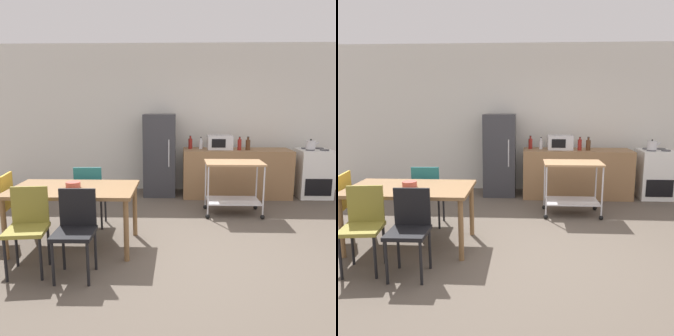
{
  "view_description": "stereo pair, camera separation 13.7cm",
  "coord_description": "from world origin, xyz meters",
  "views": [
    {
      "loc": [
        -0.19,
        -3.93,
        1.76
      ],
      "look_at": [
        -0.35,
        1.2,
        0.8
      ],
      "focal_mm": 37.39,
      "sensor_mm": 36.0,
      "label": 1
    },
    {
      "loc": [
        -0.06,
        -3.93,
        1.76
      ],
      "look_at": [
        -0.35,
        1.2,
        0.8
      ],
      "focal_mm": 37.39,
      "sensor_mm": 36.0,
      "label": 2
    }
  ],
  "objects": [
    {
      "name": "ground_plane",
      "position": [
        0.0,
        0.0,
        0.0
      ],
      "size": [
        12.0,
        12.0,
        0.0
      ],
      "primitive_type": "plane",
      "color": "brown"
    },
    {
      "name": "back_wall",
      "position": [
        0.0,
        3.2,
        1.45
      ],
      "size": [
        8.4,
        0.12,
        2.9
      ],
      "primitive_type": "cube",
      "color": "silver",
      "rests_on": "ground_plane"
    },
    {
      "name": "kitchen_counter",
      "position": [
        0.9,
        2.6,
        0.45
      ],
      "size": [
        2.0,
        0.64,
        0.9
      ],
      "primitive_type": "cube",
      "color": "olive",
      "rests_on": "ground_plane"
    },
    {
      "name": "dining_table",
      "position": [
        -1.46,
        0.14,
        0.67
      ],
      "size": [
        1.5,
        0.9,
        0.75
      ],
      "color": "brown",
      "rests_on": "ground_plane"
    },
    {
      "name": "chair_teal",
      "position": [
        -1.44,
        0.83,
        0.52
      ],
      "size": [
        0.42,
        0.42,
        0.89
      ],
      "rotation": [
        0.0,
        0.0,
        3.19
      ],
      "color": "#1E666B",
      "rests_on": "ground_plane"
    },
    {
      "name": "chair_olive",
      "position": [
        -1.76,
        -0.5,
        0.52
      ],
      "size": [
        0.45,
        0.45,
        0.89
      ],
      "rotation": [
        0.0,
        0.0,
        0.13
      ],
      "color": "olive",
      "rests_on": "ground_plane"
    },
    {
      "name": "chair_black",
      "position": [
        -1.24,
        -0.58,
        0.52
      ],
      "size": [
        0.41,
        0.41,
        0.89
      ],
      "rotation": [
        0.0,
        0.0,
        0.02
      ],
      "color": "black",
      "rests_on": "ground_plane"
    },
    {
      "name": "stove_oven",
      "position": [
        2.35,
        2.62,
        0.45
      ],
      "size": [
        0.6,
        0.61,
        0.92
      ],
      "color": "white",
      "rests_on": "ground_plane"
    },
    {
      "name": "refrigerator",
      "position": [
        -0.55,
        2.7,
        0.78
      ],
      "size": [
        0.6,
        0.63,
        1.55
      ],
      "color": "#333338",
      "rests_on": "ground_plane"
    },
    {
      "name": "kitchen_cart",
      "position": [
        0.68,
        1.49,
        0.57
      ],
      "size": [
        0.91,
        0.57,
        0.85
      ],
      "color": "#A37A51",
      "rests_on": "ground_plane"
    },
    {
      "name": "bottle_vinegar",
      "position": [
        0.03,
        2.68,
        1.0
      ],
      "size": [
        0.08,
        0.08,
        0.25
      ],
      "color": "maroon",
      "rests_on": "kitchen_counter"
    },
    {
      "name": "bottle_sparkling_water",
      "position": [
        0.23,
        2.66,
        0.99
      ],
      "size": [
        0.07,
        0.07,
        0.22
      ],
      "color": "silver",
      "rests_on": "kitchen_counter"
    },
    {
      "name": "microwave",
      "position": [
        0.58,
        2.63,
        1.03
      ],
      "size": [
        0.46,
        0.35,
        0.26
      ],
      "color": "silver",
      "rests_on": "kitchen_counter"
    },
    {
      "name": "bottle_hot_sauce",
      "position": [
        0.93,
        2.52,
        1.01
      ],
      "size": [
        0.07,
        0.07,
        0.25
      ],
      "color": "maroon",
      "rests_on": "kitchen_counter"
    },
    {
      "name": "bottle_olive_oil",
      "position": [
        1.09,
        2.53,
        1.0
      ],
      "size": [
        0.08,
        0.08,
        0.25
      ],
      "color": "#4C2D19",
      "rests_on": "kitchen_counter"
    },
    {
      "name": "fruit_bowl",
      "position": [
        -1.47,
        0.16,
        0.78
      ],
      "size": [
        0.18,
        0.18,
        0.07
      ],
      "primitive_type": "cylinder",
      "color": "#B24C3F",
      "rests_on": "dining_table"
    },
    {
      "name": "kettle",
      "position": [
        2.23,
        2.52,
        1.0
      ],
      "size": [
        0.24,
        0.17,
        0.19
      ],
      "color": "silver",
      "rests_on": "stove_oven"
    }
  ]
}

